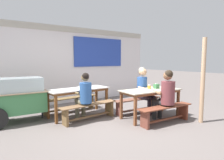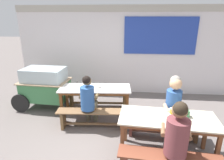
# 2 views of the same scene
# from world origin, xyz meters

# --- Properties ---
(ground_plane) EXTENTS (40.00, 40.00, 0.00)m
(ground_plane) POSITION_xyz_m (0.00, 0.00, 0.00)
(ground_plane) COLOR #675F5B
(backdrop_wall) EXTENTS (6.62, 0.23, 2.71)m
(backdrop_wall) POSITION_xyz_m (0.03, 2.85, 1.43)
(backdrop_wall) COLOR silver
(backdrop_wall) RESTS_ON ground_plane
(dining_table_far) EXTENTS (1.73, 0.75, 0.76)m
(dining_table_far) POSITION_xyz_m (-0.60, 1.09, 0.68)
(dining_table_far) COLOR silver
(dining_table_far) RESTS_ON ground_plane
(dining_table_near) EXTENTS (1.68, 0.83, 0.76)m
(dining_table_near) POSITION_xyz_m (0.88, -0.18, 0.68)
(dining_table_near) COLOR #C0B79D
(dining_table_near) RESTS_ON ground_plane
(bench_far_back) EXTENTS (1.71, 0.40, 0.43)m
(bench_far_back) POSITION_xyz_m (-0.64, 1.63, 0.28)
(bench_far_back) COLOR brown
(bench_far_back) RESTS_ON ground_plane
(bench_far_front) EXTENTS (1.59, 0.40, 0.43)m
(bench_far_front) POSITION_xyz_m (-0.56, 0.56, 0.28)
(bench_far_front) COLOR brown
(bench_far_front) RESTS_ON ground_plane
(bench_near_back) EXTENTS (1.54, 0.40, 0.43)m
(bench_near_back) POSITION_xyz_m (0.92, 0.36, 0.29)
(bench_near_back) COLOR brown
(bench_near_back) RESTS_ON ground_plane
(bench_near_front) EXTENTS (1.56, 0.42, 0.43)m
(bench_near_front) POSITION_xyz_m (0.84, -0.72, 0.29)
(bench_near_front) COLOR brown
(bench_near_front) RESTS_ON ground_plane
(food_cart) EXTENTS (1.61, 0.90, 1.10)m
(food_cart) POSITION_xyz_m (-2.04, 1.47, 0.64)
(food_cart) COLOR #40844F
(food_cart) RESTS_ON ground_plane
(person_left_back_turned) EXTENTS (0.41, 0.54, 1.23)m
(person_left_back_turned) POSITION_xyz_m (-0.66, 0.62, 0.68)
(person_left_back_turned) COLOR #696651
(person_left_back_turned) RESTS_ON ground_plane
(person_right_near_table) EXTENTS (0.41, 0.58, 1.33)m
(person_right_near_table) POSITION_xyz_m (1.07, 0.27, 0.76)
(person_right_near_table) COLOR #251D27
(person_right_near_table) RESTS_ON ground_plane
(person_near_front) EXTENTS (0.48, 0.60, 1.30)m
(person_near_front) POSITION_xyz_m (0.91, -0.65, 0.73)
(person_near_front) COLOR #262728
(person_near_front) RESTS_ON ground_plane
(tissue_box) EXTENTS (0.14, 0.11, 0.14)m
(tissue_box) POSITION_xyz_m (1.16, -0.12, 0.82)
(tissue_box) COLOR #3E7E4B
(tissue_box) RESTS_ON dining_table_near
(condiment_jar) EXTENTS (0.08, 0.08, 0.10)m
(condiment_jar) POSITION_xyz_m (0.97, -0.04, 0.81)
(condiment_jar) COLOR gold
(condiment_jar) RESTS_ON dining_table_near
(soup_bowl) EXTENTS (0.14, 0.14, 0.05)m
(soup_bowl) POSITION_xyz_m (-0.54, 1.11, 0.78)
(soup_bowl) COLOR silver
(soup_bowl) RESTS_ON dining_table_far
(wooden_support_post) EXTENTS (0.10, 0.10, 2.07)m
(wooden_support_post) POSITION_xyz_m (1.61, -1.18, 1.04)
(wooden_support_post) COLOR tan
(wooden_support_post) RESTS_ON ground_plane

